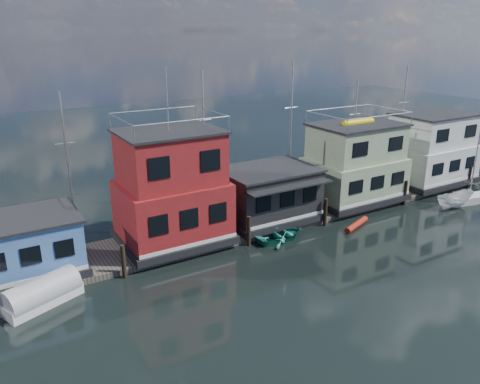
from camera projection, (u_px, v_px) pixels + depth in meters
ground at (388, 288)px, 27.70m from camera, size 160.00×160.00×0.00m
dock at (273, 219)px, 37.38m from camera, size 48.00×5.00×0.40m
houseboat_blue at (26, 246)px, 28.02m from camera, size 6.40×4.90×3.66m
houseboat_red at (172, 190)px, 31.99m from camera, size 7.40×5.90×11.86m
houseboat_dark at (268, 194)px, 36.40m from camera, size 7.40×6.10×4.06m
houseboat_green at (355, 164)px, 40.39m from camera, size 8.40×5.90×7.03m
houseboat_white at (431, 150)px, 45.23m from camera, size 8.40×5.90×6.66m
pilings at (291, 221)px, 34.65m from camera, size 42.28×0.28×2.20m
background_masts at (280, 133)px, 42.80m from camera, size 36.40×0.16×12.00m
motorboat at (455, 200)px, 39.94m from camera, size 3.95×1.92×1.46m
red_kayak at (357, 225)px, 36.16m from camera, size 3.09×1.53×0.46m
tarp_runabout at (42, 294)px, 25.87m from camera, size 4.53×3.10×1.71m
dinghy_teal at (281, 235)px, 33.96m from camera, size 3.90×2.82×0.80m
day_sailer at (469, 198)px, 41.37m from camera, size 4.37×2.20×6.59m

